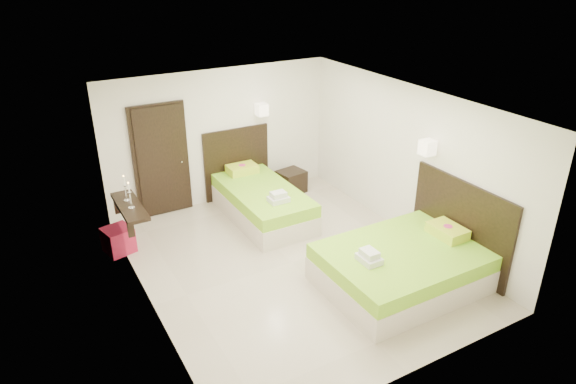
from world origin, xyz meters
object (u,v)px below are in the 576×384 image
bed_single (261,199)px  ottoman (118,240)px  nightstand (291,181)px  bed_double (406,264)px

bed_single → ottoman: bearing=179.8°
nightstand → ottoman: 3.70m
nightstand → ottoman: (-3.64, -0.63, -0.02)m
ottoman → bed_double: bearing=-40.8°
bed_single → nightstand: bed_single is taller
bed_single → bed_double: 3.13m
bed_double → nightstand: bearing=87.7°
bed_single → nightstand: size_ratio=4.42×
bed_single → ottoman: bed_single is taller
nightstand → bed_double: bearing=-101.9°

